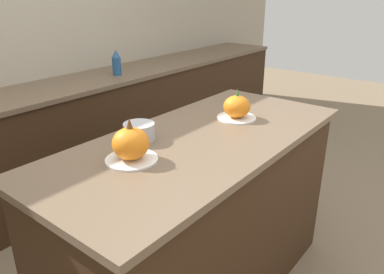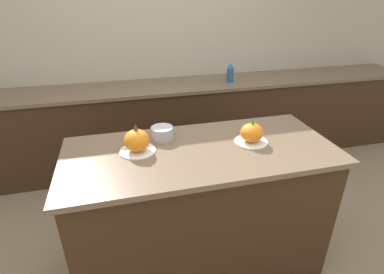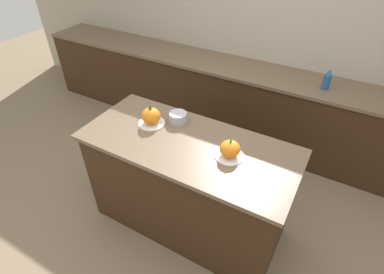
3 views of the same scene
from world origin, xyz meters
name	(u,v)px [view 1 (image 1 of 3)]	position (x,y,z in m)	size (l,w,h in m)	color
wall_back	(2,42)	(0.00, 1.85, 1.25)	(8.00, 0.06, 2.50)	#B2A893
kitchen_island	(200,220)	(0.00, 0.00, 0.48)	(1.70, 0.76, 0.96)	#382314
back_counter	(42,150)	(0.00, 1.52, 0.47)	(6.00, 0.60, 0.93)	#382314
pumpkin_cake_left	(131,145)	(-0.39, 0.07, 1.03)	(0.22, 0.22, 0.19)	white
pumpkin_cake_right	(237,108)	(0.34, 0.01, 1.02)	(0.22, 0.22, 0.17)	white
bottle_tall	(117,63)	(0.75, 1.46, 1.03)	(0.07, 0.07, 0.21)	#235184
mixing_bowl	(139,132)	(-0.21, 0.20, 1.00)	(0.15, 0.15, 0.08)	#ADADB2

